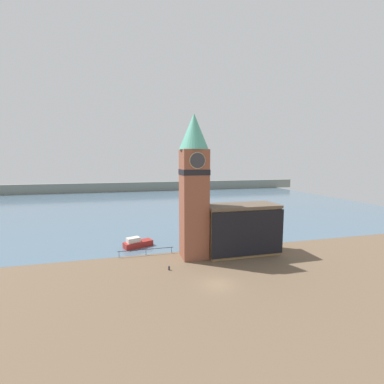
# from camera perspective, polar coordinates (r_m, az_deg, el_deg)

# --- Properties ---
(ground_plane) EXTENTS (160.00, 160.00, 0.00)m
(ground_plane) POSITION_cam_1_polar(r_m,az_deg,el_deg) (36.80, 5.72, -19.72)
(ground_plane) COLOR brown
(water) EXTENTS (160.00, 120.00, 0.00)m
(water) POSITION_cam_1_polar(r_m,az_deg,el_deg) (106.34, -7.96, -2.14)
(water) COLOR slate
(water) RESTS_ON ground_plane
(far_shoreline) EXTENTS (180.00, 3.00, 5.00)m
(far_shoreline) POSITION_cam_1_polar(r_m,az_deg,el_deg) (145.55, -9.74, 1.22)
(far_shoreline) COLOR gray
(far_shoreline) RESTS_ON water
(pier_railing) EXTENTS (9.72, 0.08, 1.09)m
(pier_railing) POSITION_cam_1_polar(r_m,az_deg,el_deg) (46.90, -10.20, -12.56)
(pier_railing) COLOR #232328
(pier_railing) RESTS_ON ground_plane
(clock_tower) EXTENTS (4.92, 4.92, 24.24)m
(clock_tower) POSITION_cam_1_polar(r_m,az_deg,el_deg) (43.02, 0.43, 2.08)
(clock_tower) COLOR brown
(clock_tower) RESTS_ON ground_plane
(pier_building) EXTENTS (13.04, 5.79, 8.88)m
(pier_building) POSITION_cam_1_polar(r_m,az_deg,el_deg) (46.92, 10.96, -8.08)
(pier_building) COLOR #A88451
(pier_building) RESTS_ON ground_plane
(boat_near) EXTENTS (5.84, 3.90, 2.01)m
(boat_near) POSITION_cam_1_polar(r_m,az_deg,el_deg) (51.48, -12.09, -11.06)
(boat_near) COLOR maroon
(boat_near) RESTS_ON water
(mooring_bollard_near) EXTENTS (0.30, 0.30, 0.67)m
(mooring_bollard_near) POSITION_cam_1_polar(r_m,az_deg,el_deg) (40.77, -5.13, -16.42)
(mooring_bollard_near) COLOR #2D2D33
(mooring_bollard_near) RESTS_ON ground_plane
(mooring_bollard_far) EXTENTS (0.37, 0.37, 0.68)m
(mooring_bollard_far) POSITION_cam_1_polar(r_m,az_deg,el_deg) (46.23, -1.83, -13.52)
(mooring_bollard_far) COLOR #2D2D33
(mooring_bollard_far) RESTS_ON ground_plane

